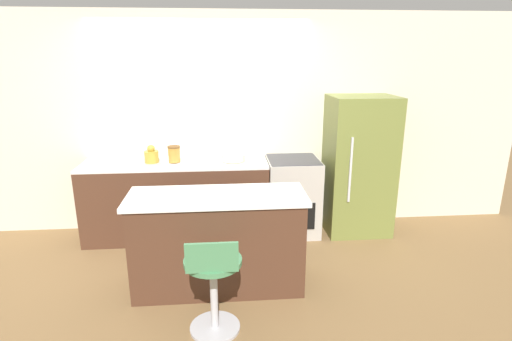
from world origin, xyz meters
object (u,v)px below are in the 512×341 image
(stool_chair, at_px, (213,282))
(refrigerator, at_px, (359,166))
(oven_range, at_px, (292,196))
(kettle, at_px, (151,155))
(mixing_bowl, at_px, (233,157))

(stool_chair, bearing_deg, refrigerator, 46.07)
(oven_range, bearing_deg, kettle, -179.72)
(oven_range, bearing_deg, refrigerator, -0.55)
(oven_range, bearing_deg, stool_chair, -117.24)
(kettle, relative_size, mixing_bowl, 0.75)
(oven_range, xyz_separation_m, kettle, (-1.64, -0.01, 0.54))
(stool_chair, xyz_separation_m, kettle, (-0.71, 1.78, 0.57))
(stool_chair, distance_m, kettle, 2.00)
(oven_range, distance_m, refrigerator, 0.87)
(oven_range, bearing_deg, mixing_bowl, -179.36)
(stool_chair, distance_m, mixing_bowl, 1.87)
(refrigerator, height_order, stool_chair, refrigerator)
(mixing_bowl, bearing_deg, refrigerator, 0.01)
(refrigerator, distance_m, mixing_bowl, 1.51)
(refrigerator, bearing_deg, stool_chair, -133.93)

